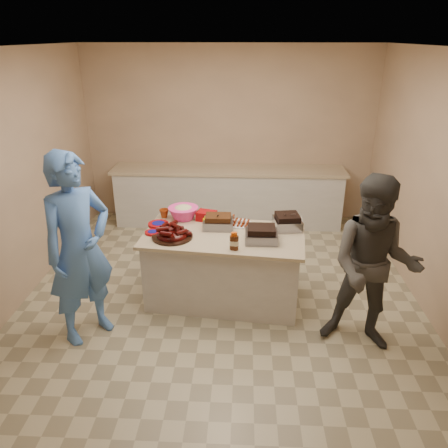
{
  "coord_description": "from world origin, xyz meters",
  "views": [
    {
      "loc": [
        0.24,
        -4.32,
        2.81
      ],
      "look_at": [
        0.04,
        0.01,
        0.92
      ],
      "focal_mm": 35.0,
      "sensor_mm": 36.0,
      "label": 1
    }
  ],
  "objects_px": {
    "coleslaw_bowl": "(184,219)",
    "plastic_cup": "(164,217)",
    "rib_platter": "(172,237)",
    "roasting_pan": "(287,228)",
    "bbq_bottle_b": "(235,250)",
    "guest_blue": "(91,332)",
    "bbq_bottle_a": "(233,249)",
    "island": "(224,298)",
    "mustard_bottle": "(205,227)",
    "guest_gray": "(362,342)"
  },
  "relations": [
    {
      "from": "plastic_cup",
      "to": "guest_blue",
      "type": "bearing_deg",
      "value": -118.26
    },
    {
      "from": "rib_platter",
      "to": "plastic_cup",
      "type": "relative_size",
      "value": 3.97
    },
    {
      "from": "rib_platter",
      "to": "guest_gray",
      "type": "distance_m",
      "value": 2.2
    },
    {
      "from": "coleslaw_bowl",
      "to": "guest_blue",
      "type": "height_order",
      "value": "coleslaw_bowl"
    },
    {
      "from": "roasting_pan",
      "to": "coleslaw_bowl",
      "type": "height_order",
      "value": "coleslaw_bowl"
    },
    {
      "from": "bbq_bottle_a",
      "to": "bbq_bottle_b",
      "type": "relative_size",
      "value": 0.97
    },
    {
      "from": "plastic_cup",
      "to": "guest_gray",
      "type": "xyz_separation_m",
      "value": [
        2.13,
        -1.16,
        -0.82
      ]
    },
    {
      "from": "rib_platter",
      "to": "bbq_bottle_a",
      "type": "xyz_separation_m",
      "value": [
        0.65,
        -0.25,
        0.0
      ]
    },
    {
      "from": "rib_platter",
      "to": "roasting_pan",
      "type": "distance_m",
      "value": 1.27
    },
    {
      "from": "plastic_cup",
      "to": "island",
      "type": "bearing_deg",
      "value": -31.29
    },
    {
      "from": "island",
      "to": "roasting_pan",
      "type": "bearing_deg",
      "value": 21.41
    },
    {
      "from": "rib_platter",
      "to": "roasting_pan",
      "type": "height_order",
      "value": "rib_platter"
    },
    {
      "from": "mustard_bottle",
      "to": "island",
      "type": "bearing_deg",
      "value": -39.86
    },
    {
      "from": "island",
      "to": "bbq_bottle_b",
      "type": "distance_m",
      "value": 0.9
    },
    {
      "from": "island",
      "to": "coleslaw_bowl",
      "type": "bearing_deg",
      "value": 146.09
    },
    {
      "from": "roasting_pan",
      "to": "bbq_bottle_b",
      "type": "distance_m",
      "value": 0.79
    },
    {
      "from": "coleslaw_bowl",
      "to": "rib_platter",
      "type": "bearing_deg",
      "value": -95.55
    },
    {
      "from": "guest_gray",
      "to": "plastic_cup",
      "type": "bearing_deg",
      "value": 167.23
    },
    {
      "from": "bbq_bottle_a",
      "to": "guest_gray",
      "type": "relative_size",
      "value": 0.11
    },
    {
      "from": "plastic_cup",
      "to": "coleslaw_bowl",
      "type": "bearing_deg",
      "value": -6.24
    },
    {
      "from": "island",
      "to": "plastic_cup",
      "type": "xyz_separation_m",
      "value": [
        -0.73,
        0.44,
        0.82
      ]
    },
    {
      "from": "plastic_cup",
      "to": "rib_platter",
      "type": "bearing_deg",
      "value": -71.58
    },
    {
      "from": "roasting_pan",
      "to": "bbq_bottle_b",
      "type": "bearing_deg",
      "value": -143.99
    },
    {
      "from": "island",
      "to": "roasting_pan",
      "type": "xyz_separation_m",
      "value": [
        0.7,
        0.19,
        0.82
      ]
    },
    {
      "from": "rib_platter",
      "to": "coleslaw_bowl",
      "type": "xyz_separation_m",
      "value": [
        0.05,
        0.52,
        0.0
      ]
    },
    {
      "from": "coleslaw_bowl",
      "to": "bbq_bottle_b",
      "type": "height_order",
      "value": "coleslaw_bowl"
    },
    {
      "from": "roasting_pan",
      "to": "guest_blue",
      "type": "distance_m",
      "value": 2.35
    },
    {
      "from": "island",
      "to": "mustard_bottle",
      "type": "relative_size",
      "value": 12.92
    },
    {
      "from": "mustard_bottle",
      "to": "bbq_bottle_b",
      "type": "bearing_deg",
      "value": -56.91
    },
    {
      "from": "coleslaw_bowl",
      "to": "bbq_bottle_b",
      "type": "distance_m",
      "value": 1.0
    },
    {
      "from": "island",
      "to": "mustard_bottle",
      "type": "bearing_deg",
      "value": 146.38
    },
    {
      "from": "island",
      "to": "guest_blue",
      "type": "bearing_deg",
      "value": -146.59
    },
    {
      "from": "island",
      "to": "guest_blue",
      "type": "xyz_separation_m",
      "value": [
        -1.33,
        -0.68,
        0.0
      ]
    },
    {
      "from": "rib_platter",
      "to": "bbq_bottle_b",
      "type": "bearing_deg",
      "value": -20.47
    },
    {
      "from": "guest_gray",
      "to": "bbq_bottle_b",
      "type": "bearing_deg",
      "value": -179.95
    },
    {
      "from": "coleslaw_bowl",
      "to": "bbq_bottle_b",
      "type": "bearing_deg",
      "value": -51.02
    },
    {
      "from": "plastic_cup",
      "to": "guest_gray",
      "type": "distance_m",
      "value": 2.56
    },
    {
      "from": "guest_blue",
      "to": "island",
      "type": "bearing_deg",
      "value": -23.42
    },
    {
      "from": "coleslaw_bowl",
      "to": "plastic_cup",
      "type": "bearing_deg",
      "value": 173.76
    },
    {
      "from": "roasting_pan",
      "to": "plastic_cup",
      "type": "height_order",
      "value": "roasting_pan"
    },
    {
      "from": "bbq_bottle_b",
      "to": "guest_blue",
      "type": "height_order",
      "value": "bbq_bottle_b"
    },
    {
      "from": "roasting_pan",
      "to": "mustard_bottle",
      "type": "xyz_separation_m",
      "value": [
        -0.92,
        -0.01,
        0.0
      ]
    },
    {
      "from": "mustard_bottle",
      "to": "guest_blue",
      "type": "bearing_deg",
      "value": -142.06
    },
    {
      "from": "guest_blue",
      "to": "rib_platter",
      "type": "bearing_deg",
      "value": -14.33
    },
    {
      "from": "bbq_bottle_b",
      "to": "roasting_pan",
      "type": "bearing_deg",
      "value": 44.19
    },
    {
      "from": "rib_platter",
      "to": "roasting_pan",
      "type": "relative_size",
      "value": 1.51
    },
    {
      "from": "coleslaw_bowl",
      "to": "bbq_bottle_a",
      "type": "distance_m",
      "value": 0.97
    },
    {
      "from": "island",
      "to": "guest_blue",
      "type": "height_order",
      "value": "island"
    },
    {
      "from": "guest_blue",
      "to": "bbq_bottle_b",
      "type": "bearing_deg",
      "value": -38.1
    },
    {
      "from": "rib_platter",
      "to": "coleslaw_bowl",
      "type": "height_order",
      "value": "coleslaw_bowl"
    }
  ]
}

